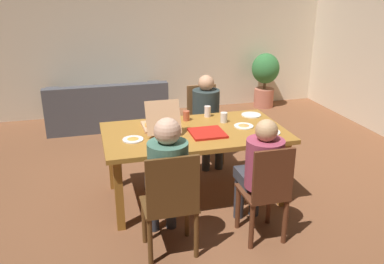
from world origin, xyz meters
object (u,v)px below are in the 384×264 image
at_px(pizza_box_1, 207,133).
at_px(plate_1, 133,139).
at_px(chair_1, 171,202).
at_px(drinking_glass_1, 186,116).
at_px(plate_3, 268,132).
at_px(person_1, 167,173).
at_px(plate_0, 251,115).
at_px(drinking_glass_2, 224,117).
at_px(dining_table, 194,138).
at_px(potted_plant, 265,76).
at_px(person_0, 207,112).
at_px(drinking_glass_0, 207,111).
at_px(pizza_box_0, 160,124).
at_px(couch, 107,109).
at_px(chair_0, 204,120).
at_px(person_2, 261,167).
at_px(plate_2, 244,126).
at_px(chair_2, 266,193).

relative_size(pizza_box_1, plate_1, 1.67).
relative_size(chair_1, drinking_glass_1, 8.75).
height_order(plate_3, drinking_glass_1, drinking_glass_1).
relative_size(person_1, plate_0, 5.44).
bearing_deg(drinking_glass_2, plate_3, -51.66).
height_order(dining_table, pizza_box_1, pizza_box_1).
xyz_separation_m(chair_1, potted_plant, (2.63, 3.89, 0.07)).
distance_m(person_0, drinking_glass_0, 0.48).
xyz_separation_m(pizza_box_0, couch, (-0.42, 2.47, -0.55)).
relative_size(dining_table, person_0, 1.65).
relative_size(pizza_box_0, drinking_glass_1, 4.41).
distance_m(plate_3, drinking_glass_1, 0.93).
relative_size(pizza_box_1, drinking_glass_2, 3.06).
bearing_deg(drinking_glass_1, chair_0, 58.80).
bearing_deg(couch, person_1, -85.10).
distance_m(person_2, pizza_box_0, 1.21).
height_order(plate_2, drinking_glass_0, drinking_glass_0).
xyz_separation_m(person_2, potted_plant, (1.77, 3.74, -0.08)).
bearing_deg(plate_0, pizza_box_0, -171.48).
distance_m(chair_2, potted_plant, 4.27).
xyz_separation_m(plate_3, couch, (-1.47, 2.88, -0.51)).
distance_m(person_1, pizza_box_0, 0.97).
height_order(drinking_glass_1, couch, drinking_glass_1).
distance_m(plate_1, plate_3, 1.38).
bearing_deg(plate_0, chair_1, -134.20).
xyz_separation_m(chair_1, person_1, (0.00, 0.14, 0.20)).
xyz_separation_m(chair_0, potted_plant, (1.77, 1.94, 0.07)).
height_order(plate_1, drinking_glass_2, drinking_glass_2).
xyz_separation_m(dining_table, person_2, (0.40, -0.80, -0.02)).
xyz_separation_m(person_0, person_2, (-0.00, -1.64, -0.01)).
bearing_deg(plate_0, couch, 123.51).
xyz_separation_m(plate_2, drinking_glass_2, (-0.16, 0.19, 0.05)).
height_order(pizza_box_0, drinking_glass_1, pizza_box_0).
bearing_deg(person_1, plate_0, 42.34).
bearing_deg(plate_2, pizza_box_1, -165.63).
distance_m(pizza_box_0, potted_plant, 3.75).
xyz_separation_m(chair_0, plate_3, (0.32, -1.25, 0.26)).
xyz_separation_m(plate_1, drinking_glass_1, (0.66, 0.44, 0.05)).
height_order(drinking_glass_0, potted_plant, potted_plant).
xyz_separation_m(plate_0, plate_3, (-0.05, -0.57, 0.00)).
height_order(person_0, person_1, person_1).
bearing_deg(person_1, person_2, 0.30).
bearing_deg(chair_0, dining_table, -111.70).
height_order(plate_1, drinking_glass_0, drinking_glass_0).
distance_m(chair_0, plate_2, 1.06).
relative_size(person_1, plate_3, 4.89).
relative_size(drinking_glass_1, drinking_glass_2, 0.99).
bearing_deg(person_2, chair_1, -170.17).
xyz_separation_m(chair_0, person_2, (0.00, -1.80, 0.15)).
bearing_deg(dining_table, chair_2, -67.04).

